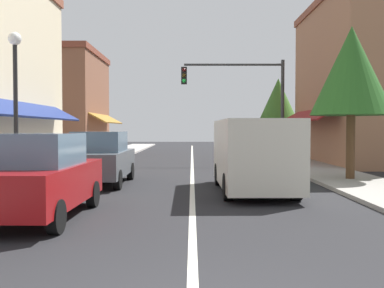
{
  "coord_description": "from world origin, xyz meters",
  "views": [
    {
      "loc": [
        -0.01,
        -4.01,
        1.87
      ],
      "look_at": [
        0.06,
        15.04,
        1.2
      ],
      "focal_mm": 41.1,
      "sensor_mm": 36.0,
      "label": 1
    }
  ],
  "objects_px": {
    "tree_right_near": "(350,71)",
    "van_in_lane": "(251,153)",
    "parked_car_second_left": "(99,158)",
    "tree_right_far": "(277,101)",
    "street_lamp_left_near": "(14,85)",
    "traffic_signal_mast_arm": "(245,92)",
    "parked_car_nearest_left": "(37,177)"
  },
  "relations": [
    {
      "from": "tree_right_near",
      "to": "van_in_lane",
      "type": "bearing_deg",
      "value": -147.1
    },
    {
      "from": "parked_car_second_left",
      "to": "tree_right_near",
      "type": "relative_size",
      "value": 0.76
    },
    {
      "from": "parked_car_second_left",
      "to": "tree_right_far",
      "type": "relative_size",
      "value": 0.77
    },
    {
      "from": "street_lamp_left_near",
      "to": "tree_right_far",
      "type": "height_order",
      "value": "tree_right_far"
    },
    {
      "from": "traffic_signal_mast_arm",
      "to": "tree_right_far",
      "type": "bearing_deg",
      "value": 66.96
    },
    {
      "from": "parked_car_nearest_left",
      "to": "tree_right_far",
      "type": "height_order",
      "value": "tree_right_far"
    },
    {
      "from": "street_lamp_left_near",
      "to": "tree_right_near",
      "type": "bearing_deg",
      "value": 16.89
    },
    {
      "from": "parked_car_nearest_left",
      "to": "traffic_signal_mast_arm",
      "type": "xyz_separation_m",
      "value": [
        6.05,
        14.26,
        2.92
      ]
    },
    {
      "from": "parked_car_nearest_left",
      "to": "parked_car_second_left",
      "type": "xyz_separation_m",
      "value": [
        0.12,
        5.63,
        0.0
      ]
    },
    {
      "from": "tree_right_far",
      "to": "parked_car_nearest_left",
      "type": "bearing_deg",
      "value": -113.01
    },
    {
      "from": "traffic_signal_mast_arm",
      "to": "tree_right_far",
      "type": "relative_size",
      "value": 1.03
    },
    {
      "from": "traffic_signal_mast_arm",
      "to": "tree_right_far",
      "type": "distance_m",
      "value": 8.0
    },
    {
      "from": "street_lamp_left_near",
      "to": "parked_car_second_left",
      "type": "bearing_deg",
      "value": 53.71
    },
    {
      "from": "van_in_lane",
      "to": "street_lamp_left_near",
      "type": "distance_m",
      "value": 6.98
    },
    {
      "from": "parked_car_nearest_left",
      "to": "van_in_lane",
      "type": "height_order",
      "value": "van_in_lane"
    },
    {
      "from": "traffic_signal_mast_arm",
      "to": "tree_right_near",
      "type": "distance_m",
      "value": 8.39
    },
    {
      "from": "van_in_lane",
      "to": "tree_right_near",
      "type": "xyz_separation_m",
      "value": [
        3.76,
        2.43,
        2.71
      ]
    },
    {
      "from": "van_in_lane",
      "to": "parked_car_second_left",
      "type": "bearing_deg",
      "value": 159.16
    },
    {
      "from": "street_lamp_left_near",
      "to": "tree_right_near",
      "type": "relative_size",
      "value": 0.83
    },
    {
      "from": "traffic_signal_mast_arm",
      "to": "tree_right_far",
      "type": "xyz_separation_m",
      "value": [
        3.13,
        7.36,
        0.03
      ]
    },
    {
      "from": "parked_car_nearest_left",
      "to": "van_in_lane",
      "type": "bearing_deg",
      "value": 38.8
    },
    {
      "from": "tree_right_far",
      "to": "traffic_signal_mast_arm",
      "type": "bearing_deg",
      "value": -113.04
    },
    {
      "from": "parked_car_second_left",
      "to": "tree_right_far",
      "type": "height_order",
      "value": "tree_right_far"
    },
    {
      "from": "van_in_lane",
      "to": "tree_right_near",
      "type": "distance_m",
      "value": 5.23
    },
    {
      "from": "van_in_lane",
      "to": "tree_right_near",
      "type": "bearing_deg",
      "value": 32.0
    },
    {
      "from": "parked_car_second_left",
      "to": "street_lamp_left_near",
      "type": "distance_m",
      "value": 3.79
    },
    {
      "from": "parked_car_nearest_left",
      "to": "parked_car_second_left",
      "type": "relative_size",
      "value": 1.0
    },
    {
      "from": "van_in_lane",
      "to": "street_lamp_left_near",
      "type": "bearing_deg",
      "value": -174.6
    },
    {
      "from": "street_lamp_left_near",
      "to": "tree_right_far",
      "type": "xyz_separation_m",
      "value": [
        10.89,
        18.49,
        0.75
      ]
    },
    {
      "from": "parked_car_second_left",
      "to": "traffic_signal_mast_arm",
      "type": "distance_m",
      "value": 10.87
    },
    {
      "from": "traffic_signal_mast_arm",
      "to": "parked_car_second_left",
      "type": "bearing_deg",
      "value": -124.49
    },
    {
      "from": "van_in_lane",
      "to": "tree_right_far",
      "type": "xyz_separation_m",
      "value": [
        4.22,
        17.75,
        2.67
      ]
    }
  ]
}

